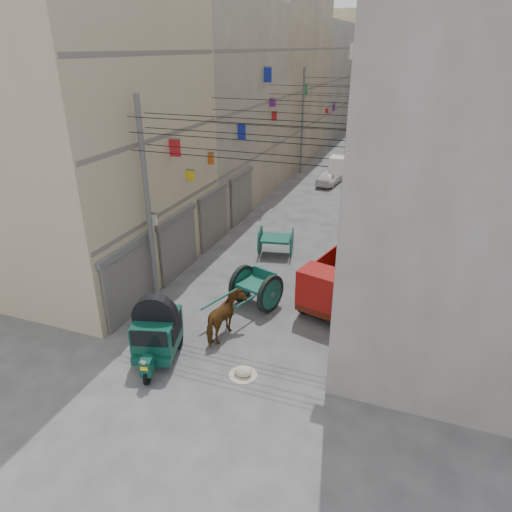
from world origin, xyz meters
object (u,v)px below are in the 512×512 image
at_px(mini_truck, 331,287).
at_px(feed_sack, 243,371).
at_px(distant_car_grey, 386,161).
at_px(distant_car_green, 376,136).
at_px(second_cart, 276,240).
at_px(distant_car_white, 329,178).
at_px(tonga_cart, 256,288).
at_px(horse, 225,318).
at_px(auto_rickshaw, 157,331).

relative_size(mini_truck, feed_sack, 6.92).
xyz_separation_m(distant_car_grey, distant_car_green, (-2.28, 12.14, -0.01)).
height_order(second_cart, distant_car_white, second_cart).
height_order(tonga_cart, horse, horse).
bearing_deg(auto_rickshaw, second_cart, 67.65).
xyz_separation_m(feed_sack, distant_car_grey, (1.40, 28.84, 0.49)).
distance_m(mini_truck, second_cart, 5.55).
relative_size(second_cart, distant_car_grey, 0.49).
bearing_deg(distant_car_white, distant_car_green, -86.79).
bearing_deg(second_cart, distant_car_grey, 69.19).
relative_size(second_cart, horse, 1.00).
distance_m(feed_sack, distant_car_green, 40.99).
bearing_deg(tonga_cart, mini_truck, 32.67).
relative_size(auto_rickshaw, distant_car_white, 0.82).
height_order(mini_truck, second_cart, mini_truck).
relative_size(auto_rickshaw, feed_sack, 4.65).
bearing_deg(auto_rickshaw, tonga_cart, 50.80).
distance_m(horse, distant_car_green, 39.26).
distance_m(auto_rickshaw, distant_car_green, 41.16).
bearing_deg(feed_sack, horse, 127.96).
xyz_separation_m(horse, distant_car_white, (-0.70, 20.68, -0.26)).
xyz_separation_m(tonga_cart, feed_sack, (1.10, -4.14, -0.65)).
bearing_deg(tonga_cart, second_cart, 117.36).
height_order(auto_rickshaw, feed_sack, auto_rickshaw).
bearing_deg(distant_car_green, auto_rickshaw, 69.38).
relative_size(mini_truck, second_cart, 2.05).
height_order(mini_truck, distant_car_white, mini_truck).
distance_m(feed_sack, distant_car_white, 22.50).
xyz_separation_m(mini_truck, distant_car_white, (-3.75, 17.54, -0.43)).
xyz_separation_m(distant_car_white, distant_car_green, (1.18, 18.58, 0.08)).
xyz_separation_m(tonga_cart, distant_car_white, (-0.94, 18.26, -0.25)).
bearing_deg(feed_sack, tonga_cart, 104.92).
relative_size(horse, distant_car_grey, 0.49).
relative_size(auto_rickshaw, second_cart, 1.38).
distance_m(distant_car_white, distant_car_green, 18.62).
height_order(horse, distant_car_green, horse).
distance_m(second_cart, distant_car_grey, 20.03).
xyz_separation_m(second_cart, feed_sack, (1.89, -9.08, -0.63)).
xyz_separation_m(tonga_cart, distant_car_grey, (2.51, 24.70, -0.16)).
distance_m(mini_truck, feed_sack, 5.22).
bearing_deg(auto_rickshaw, feed_sack, -13.42).
distance_m(auto_rickshaw, distant_car_grey, 29.29).
relative_size(horse, distant_car_green, 0.44).
distance_m(distant_car_grey, distant_car_green, 12.35).
xyz_separation_m(tonga_cart, horse, (-0.24, -2.42, 0.01)).
bearing_deg(horse, feed_sack, 131.52).
distance_m(auto_rickshaw, tonga_cart, 4.65).
height_order(distant_car_white, distant_car_green, distant_car_green).
bearing_deg(tonga_cart, distant_car_grey, 102.53).
relative_size(horse, distant_car_white, 0.59).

